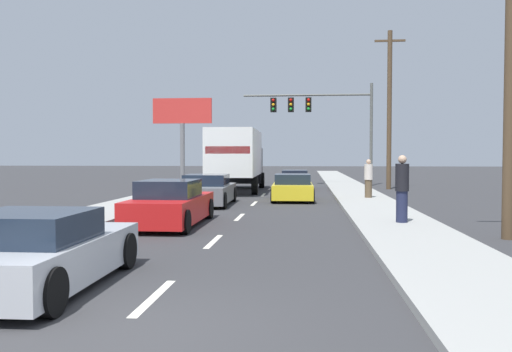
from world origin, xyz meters
TOP-DOWN VIEW (x-y plane):
  - ground_plane at (0.00, 25.00)m, footprint 140.00×140.00m
  - sidewalk_right at (4.77, 20.00)m, footprint 2.44×80.00m
  - sidewalk_left at (-4.77, 20.00)m, footprint 2.44×80.00m
  - lane_markings at (0.00, 24.01)m, footprint 0.14×57.00m
  - box_truck at (-1.67, 23.90)m, footprint 2.76×8.91m
  - car_gray at (-1.86, 15.70)m, footprint 2.05×4.37m
  - car_red at (-1.75, 9.30)m, footprint 1.83×4.56m
  - car_silver at (-1.92, 1.85)m, footprint 2.01×4.04m
  - car_maroon at (1.51, 26.52)m, footprint 1.86×4.46m
  - car_yellow at (1.58, 18.24)m, footprint 1.94×4.11m
  - traffic_signal_mast at (2.60, 30.64)m, footprint 8.74×0.69m
  - utility_pole_near at (7.06, 7.51)m, footprint 1.80×0.28m
  - utility_pole_mid at (7.15, 26.81)m, footprint 1.80×0.28m
  - roadside_billboard at (-7.37, 34.93)m, footprint 4.62×0.36m
  - pedestrian_near_corner at (4.98, 18.44)m, footprint 0.38×0.38m
  - pedestrian_mid_block at (4.89, 9.49)m, footprint 0.38×0.38m

SIDE VIEW (x-z plane):
  - ground_plane at x=0.00m, z-range 0.00..0.00m
  - lane_markings at x=0.00m, z-range 0.00..0.01m
  - sidewalk_right at x=4.77m, z-range 0.00..0.14m
  - sidewalk_left at x=-4.77m, z-range 0.00..0.14m
  - car_maroon at x=1.51m, z-range -0.04..1.10m
  - car_silver at x=-1.92m, z-range -0.05..1.15m
  - car_yellow at x=1.58m, z-range -0.05..1.16m
  - car_gray at x=-1.86m, z-range -0.05..1.21m
  - car_red at x=-1.75m, z-range -0.06..1.27m
  - pedestrian_near_corner at x=4.98m, z-range 0.14..1.86m
  - pedestrian_mid_block at x=4.89m, z-range 0.15..2.05m
  - box_truck at x=-1.67m, z-range 0.29..3.70m
  - utility_pole_near at x=7.06m, z-range 0.14..8.22m
  - roadside_billboard at x=-7.37m, z-range 1.47..7.93m
  - utility_pole_mid at x=7.15m, z-range 0.14..9.61m
  - traffic_signal_mast at x=2.60m, z-range 1.64..8.52m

